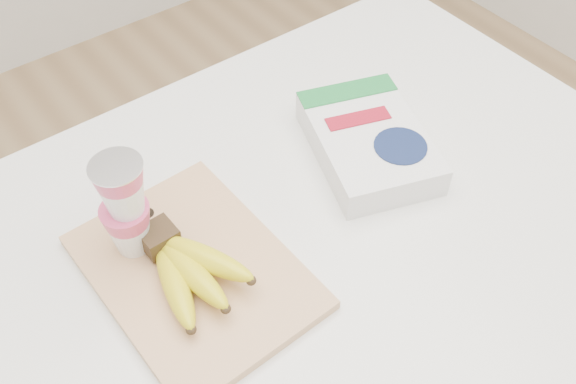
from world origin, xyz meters
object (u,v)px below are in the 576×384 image
(cutting_board, at_px, (194,271))
(cereal_box, at_px, (369,142))
(bananas, at_px, (187,268))
(yogurt_stack, at_px, (125,205))
(table, at_px, (287,384))

(cutting_board, relative_size, cereal_box, 1.16)
(bananas, xyz_separation_m, yogurt_stack, (-0.03, 0.09, 0.06))
(cutting_board, bearing_deg, yogurt_stack, 116.76)
(table, bearing_deg, cutting_board, 166.83)
(yogurt_stack, bearing_deg, bananas, -71.41)
(table, xyz_separation_m, cereal_box, (0.22, 0.07, 0.50))
(yogurt_stack, relative_size, cereal_box, 0.57)
(yogurt_stack, height_order, cereal_box, yogurt_stack)
(table, distance_m, cereal_box, 0.54)
(table, height_order, cutting_board, cutting_board)
(cutting_board, xyz_separation_m, yogurt_stack, (-0.04, 0.08, 0.10))
(yogurt_stack, distance_m, cereal_box, 0.41)
(table, height_order, yogurt_stack, yogurt_stack)
(bananas, distance_m, yogurt_stack, 0.12)
(table, relative_size, cereal_box, 4.37)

